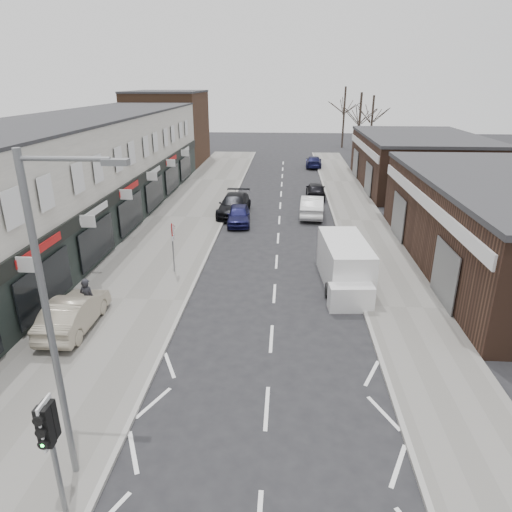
% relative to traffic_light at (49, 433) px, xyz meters
% --- Properties ---
extents(ground, '(160.00, 160.00, 0.00)m').
position_rel_traffic_light_xyz_m(ground, '(4.40, 2.02, -2.41)').
color(ground, black).
rests_on(ground, ground).
extents(pavement_left, '(5.50, 64.00, 0.12)m').
position_rel_traffic_light_xyz_m(pavement_left, '(-2.35, 24.02, -2.35)').
color(pavement_left, slate).
rests_on(pavement_left, ground).
extents(pavement_right, '(3.50, 64.00, 0.12)m').
position_rel_traffic_light_xyz_m(pavement_right, '(10.15, 24.02, -2.35)').
color(pavement_right, slate).
rests_on(pavement_right, ground).
extents(shop_terrace_left, '(8.00, 41.00, 7.10)m').
position_rel_traffic_light_xyz_m(shop_terrace_left, '(-9.10, 21.52, 1.14)').
color(shop_terrace_left, silver).
rests_on(shop_terrace_left, ground).
extents(brick_block_far, '(8.00, 10.00, 8.00)m').
position_rel_traffic_light_xyz_m(brick_block_far, '(-9.10, 47.02, 1.59)').
color(brick_block_far, '#4E3321').
rests_on(brick_block_far, ground).
extents(right_unit_far, '(10.00, 16.00, 4.50)m').
position_rel_traffic_light_xyz_m(right_unit_far, '(16.90, 36.02, -0.16)').
color(right_unit_far, '#3C251B').
rests_on(right_unit_far, ground).
extents(tree_far_a, '(3.60, 3.60, 8.00)m').
position_rel_traffic_light_xyz_m(tree_far_a, '(13.40, 50.02, -2.41)').
color(tree_far_a, '#382D26').
rests_on(tree_far_a, ground).
extents(tree_far_b, '(3.60, 3.60, 7.50)m').
position_rel_traffic_light_xyz_m(tree_far_b, '(15.90, 56.02, -2.41)').
color(tree_far_b, '#382D26').
rests_on(tree_far_b, ground).
extents(tree_far_c, '(3.60, 3.60, 8.50)m').
position_rel_traffic_light_xyz_m(tree_far_c, '(12.90, 62.02, -2.41)').
color(tree_far_c, '#382D26').
rests_on(tree_far_c, ground).
extents(traffic_light, '(0.28, 0.60, 3.10)m').
position_rel_traffic_light_xyz_m(traffic_light, '(0.00, 0.00, 0.00)').
color(traffic_light, slate).
rests_on(traffic_light, pavement_left).
extents(street_lamp, '(2.23, 0.22, 8.00)m').
position_rel_traffic_light_xyz_m(street_lamp, '(-0.13, 1.22, 2.20)').
color(street_lamp, slate).
rests_on(street_lamp, pavement_left).
extents(warning_sign, '(0.12, 0.80, 2.70)m').
position_rel_traffic_light_xyz_m(warning_sign, '(-0.76, 14.02, -0.21)').
color(warning_sign, slate).
rests_on(warning_sign, pavement_left).
extents(white_van, '(2.32, 5.71, 2.17)m').
position_rel_traffic_light_xyz_m(white_van, '(7.73, 13.21, -1.39)').
color(white_van, white).
rests_on(white_van, ground).
extents(sedan_on_pavement, '(1.49, 4.16, 1.37)m').
position_rel_traffic_light_xyz_m(sedan_on_pavement, '(-3.38, 8.11, -1.61)').
color(sedan_on_pavement, gray).
rests_on(sedan_on_pavement, pavement_left).
extents(pedestrian, '(0.72, 0.54, 1.78)m').
position_rel_traffic_light_xyz_m(pedestrian, '(-3.13, 8.93, -1.41)').
color(pedestrian, black).
rests_on(pedestrian, pavement_left).
extents(parked_car_left_a, '(1.83, 3.92, 1.30)m').
position_rel_traffic_light_xyz_m(parked_car_left_a, '(1.61, 22.90, -1.77)').
color(parked_car_left_a, '#14153F').
rests_on(parked_car_left_a, ground).
extents(parked_car_left_b, '(2.29, 5.21, 1.49)m').
position_rel_traffic_light_xyz_m(parked_car_left_b, '(1.04, 25.16, -1.67)').
color(parked_car_left_b, black).
rests_on(parked_car_left_b, ground).
extents(parked_car_right_a, '(1.91, 4.70, 1.52)m').
position_rel_traffic_light_xyz_m(parked_car_right_a, '(6.75, 25.24, -1.66)').
color(parked_car_right_a, silver).
rests_on(parked_car_right_a, ground).
extents(parked_car_right_b, '(1.70, 4.00, 1.35)m').
position_rel_traffic_light_xyz_m(parked_car_right_b, '(7.31, 30.73, -1.74)').
color(parked_car_right_b, black).
rests_on(parked_car_right_b, ground).
extents(parked_car_right_c, '(1.94, 4.38, 1.25)m').
position_rel_traffic_light_xyz_m(parked_car_right_c, '(7.90, 45.41, -1.79)').
color(parked_car_right_c, '#12143A').
rests_on(parked_car_right_c, ground).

